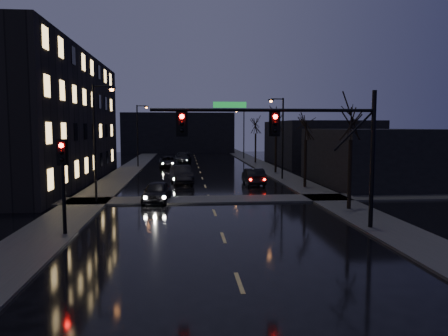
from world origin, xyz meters
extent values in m
plane|color=black|center=(0.00, 0.00, 0.00)|extent=(160.00, 160.00, 0.00)
cube|color=#2D2D2B|center=(-8.50, 35.00, 0.06)|extent=(3.00, 140.00, 0.12)
cube|color=#2D2D2B|center=(8.50, 35.00, 0.06)|extent=(3.00, 140.00, 0.12)
cube|color=#2D2D2B|center=(0.00, 18.50, 0.06)|extent=(40.00, 3.00, 0.12)
cube|color=black|center=(-16.50, 30.00, 6.00)|extent=(12.00, 30.00, 12.00)
cube|color=black|center=(15.50, 26.00, 2.50)|extent=(10.00, 14.00, 5.00)
cube|color=black|center=(17.00, 48.00, 3.00)|extent=(12.00, 18.00, 6.00)
cube|color=black|center=(-3.00, 78.00, 4.00)|extent=(22.00, 10.00, 8.00)
cylinder|color=black|center=(7.60, 9.00, 3.50)|extent=(0.22, 0.22, 7.00)
cylinder|color=black|center=(2.10, 9.00, 6.00)|extent=(11.00, 0.16, 0.16)
cylinder|color=black|center=(6.60, 9.00, 5.00)|extent=(2.05, 0.10, 2.05)
cube|color=#0C591E|center=(0.40, 9.00, 6.25)|extent=(1.60, 0.04, 0.28)
cube|color=black|center=(-1.90, 9.00, 5.35)|extent=(0.35, 0.28, 1.05)
sphere|color=#FF0705|center=(-1.90, 8.84, 5.68)|extent=(0.22, 0.22, 0.22)
cube|color=black|center=(2.60, 9.00, 5.35)|extent=(0.35, 0.28, 1.05)
sphere|color=#FF0705|center=(2.60, 8.84, 5.68)|extent=(0.22, 0.22, 0.22)
cylinder|color=black|center=(-7.50, 9.00, 2.20)|extent=(0.18, 0.18, 4.40)
cube|color=black|center=(-7.50, 9.00, 4.00)|extent=(0.35, 0.28, 1.05)
sphere|color=#FF0705|center=(-7.50, 8.84, 4.33)|extent=(0.22, 0.22, 0.22)
cylinder|color=black|center=(8.40, 14.00, 2.20)|extent=(0.24, 0.24, 4.40)
cylinder|color=black|center=(8.40, 24.00, 2.06)|extent=(0.24, 0.24, 4.12)
cylinder|color=black|center=(8.40, 36.00, 2.34)|extent=(0.24, 0.24, 4.68)
cylinder|color=black|center=(8.40, 50.00, 2.15)|extent=(0.24, 0.24, 4.29)
cylinder|color=black|center=(-7.80, 18.00, 4.00)|extent=(0.16, 0.16, 8.00)
cylinder|color=black|center=(-7.20, 18.00, 7.90)|extent=(1.20, 0.10, 0.10)
cube|color=black|center=(-6.60, 18.00, 7.80)|extent=(0.50, 0.25, 0.15)
sphere|color=orange|center=(-6.60, 18.00, 7.70)|extent=(0.28, 0.28, 0.28)
cylinder|color=black|center=(-7.80, 45.00, 4.00)|extent=(0.16, 0.16, 8.00)
cylinder|color=black|center=(-7.20, 45.00, 7.90)|extent=(1.20, 0.10, 0.10)
cube|color=black|center=(-6.60, 45.00, 7.80)|extent=(0.50, 0.25, 0.15)
sphere|color=orange|center=(-6.60, 45.00, 7.70)|extent=(0.28, 0.28, 0.28)
cylinder|color=black|center=(7.80, 30.00, 4.00)|extent=(0.16, 0.16, 8.00)
cylinder|color=black|center=(7.20, 30.00, 7.90)|extent=(1.20, 0.10, 0.10)
cube|color=black|center=(6.60, 30.00, 7.80)|extent=(0.50, 0.25, 0.15)
sphere|color=orange|center=(6.60, 30.00, 7.70)|extent=(0.28, 0.28, 0.28)
cylinder|color=black|center=(7.80, 58.00, 4.00)|extent=(0.16, 0.16, 8.00)
cylinder|color=black|center=(7.20, 58.00, 7.90)|extent=(1.20, 0.10, 0.10)
cube|color=black|center=(6.60, 58.00, 7.80)|extent=(0.50, 0.25, 0.15)
sphere|color=orange|center=(6.60, 58.00, 7.70)|extent=(0.28, 0.28, 0.28)
imported|color=black|center=(-3.73, 18.26, 0.72)|extent=(2.06, 4.36, 1.44)
imported|color=black|center=(-2.09, 28.28, 0.82)|extent=(2.34, 5.18, 1.65)
imported|color=black|center=(-3.88, 44.76, 0.69)|extent=(2.64, 5.14, 1.39)
imported|color=black|center=(-2.14, 49.87, 0.80)|extent=(2.95, 5.76, 1.60)
imported|color=black|center=(4.41, 26.72, 0.74)|extent=(1.61, 4.53, 1.49)
camera|label=1|loc=(-1.79, -12.03, 5.18)|focal=35.00mm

